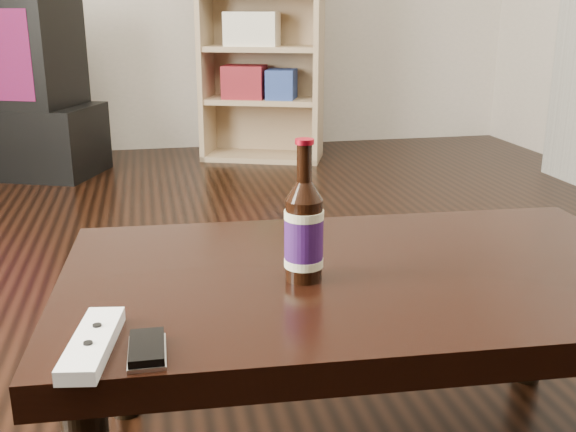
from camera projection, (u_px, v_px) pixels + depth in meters
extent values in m
cube|color=black|center=(198.00, 352.00, 1.92)|extent=(5.00, 6.00, 0.01)
cube|color=black|center=(12.00, 139.00, 3.96)|extent=(1.12, 0.85, 0.40)
cube|color=black|center=(2.00, 52.00, 3.82)|extent=(0.92, 0.76, 0.59)
cube|color=tan|center=(206.00, 48.00, 4.25)|extent=(0.15, 0.33, 1.40)
cube|color=tan|center=(319.00, 49.00, 4.14)|extent=(0.15, 0.33, 1.40)
cube|color=tan|center=(263.00, 156.00, 4.40)|extent=(0.83, 0.59, 0.03)
cube|color=tan|center=(266.00, 47.00, 4.35)|extent=(0.72, 0.30, 1.40)
cube|color=tan|center=(262.00, 101.00, 4.29)|extent=(0.75, 0.54, 0.03)
cube|color=tan|center=(262.00, 49.00, 4.20)|extent=(0.75, 0.54, 0.03)
cube|color=maroon|center=(245.00, 82.00, 4.25)|extent=(0.32, 0.29, 0.20)
cube|color=#28408E|center=(281.00, 84.00, 4.22)|extent=(0.24, 0.26, 0.18)
cube|color=white|center=(252.00, 29.00, 4.15)|extent=(0.38, 0.32, 0.20)
cube|color=black|center=(368.00, 283.00, 1.33)|extent=(1.23, 0.76, 0.06)
cylinder|color=black|center=(121.00, 340.00, 1.57)|extent=(0.07, 0.07, 0.39)
cylinder|color=black|center=(533.00, 311.00, 1.72)|extent=(0.07, 0.07, 0.39)
cylinder|color=black|center=(304.00, 240.00, 1.25)|extent=(0.08, 0.08, 0.15)
cylinder|color=#331252|center=(304.00, 239.00, 1.25)|extent=(0.08, 0.08, 0.10)
cylinder|color=beige|center=(304.00, 215.00, 1.23)|extent=(0.09, 0.09, 0.02)
cylinder|color=beige|center=(304.00, 262.00, 1.26)|extent=(0.09, 0.09, 0.02)
cone|color=black|center=(304.00, 191.00, 1.22)|extent=(0.08, 0.08, 0.03)
cylinder|color=black|center=(304.00, 163.00, 1.20)|extent=(0.03, 0.03, 0.07)
cylinder|color=maroon|center=(305.00, 141.00, 1.19)|extent=(0.04, 0.04, 0.01)
cube|color=#BDBEC0|center=(147.00, 353.00, 0.99)|extent=(0.06, 0.11, 0.01)
cube|color=black|center=(147.00, 348.00, 0.99)|extent=(0.05, 0.10, 0.02)
cylinder|color=#BDBEC0|center=(146.00, 354.00, 0.96)|extent=(0.02, 0.02, 0.00)
cube|color=white|center=(92.00, 343.00, 1.00)|extent=(0.09, 0.21, 0.02)
cylinder|color=black|center=(97.00, 325.00, 1.03)|extent=(0.02, 0.02, 0.00)
cylinder|color=black|center=(88.00, 343.00, 0.97)|extent=(0.02, 0.02, 0.00)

